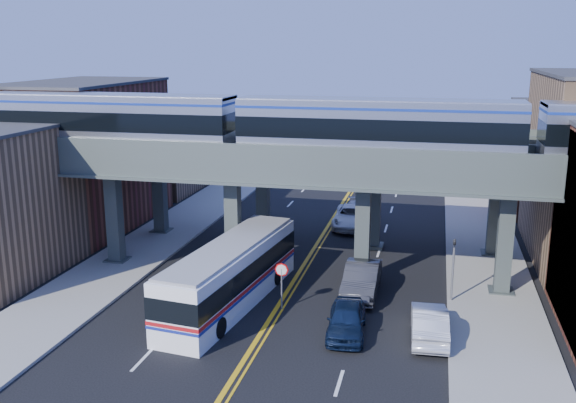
% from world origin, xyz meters
% --- Properties ---
extents(ground, '(120.00, 120.00, 0.00)m').
position_xyz_m(ground, '(0.00, 0.00, 0.00)').
color(ground, black).
rests_on(ground, ground).
extents(sidewalk_west, '(5.00, 70.00, 0.16)m').
position_xyz_m(sidewalk_west, '(-11.50, 10.00, 0.08)').
color(sidewalk_west, gray).
rests_on(sidewalk_west, ground).
extents(sidewalk_east, '(5.00, 70.00, 0.16)m').
position_xyz_m(sidewalk_east, '(11.50, 10.00, 0.08)').
color(sidewalk_east, gray).
rests_on(sidewalk_east, ground).
extents(building_west_b, '(8.00, 14.00, 11.00)m').
position_xyz_m(building_west_b, '(-18.50, 16.00, 5.50)').
color(building_west_b, brown).
rests_on(building_west_b, ground).
extents(building_west_c, '(8.00, 10.00, 8.00)m').
position_xyz_m(building_west_c, '(-18.50, 29.00, 4.00)').
color(building_west_c, '#906C4A').
rests_on(building_west_c, ground).
extents(building_east_c, '(8.00, 10.00, 9.00)m').
position_xyz_m(building_east_c, '(18.50, 29.00, 4.50)').
color(building_east_c, brown).
rests_on(building_east_c, ground).
extents(mural_panel, '(0.10, 9.50, 9.50)m').
position_xyz_m(mural_panel, '(14.55, 4.00, 4.75)').
color(mural_panel, teal).
rests_on(mural_panel, ground).
extents(elevated_viaduct_near, '(52.00, 3.60, 7.40)m').
position_xyz_m(elevated_viaduct_near, '(0.00, 8.00, 6.47)').
color(elevated_viaduct_near, '#39423F').
rests_on(elevated_viaduct_near, ground).
extents(elevated_viaduct_far, '(52.00, 3.60, 7.40)m').
position_xyz_m(elevated_viaduct_far, '(0.00, 15.00, 6.47)').
color(elevated_viaduct_far, '#39423F').
rests_on(elevated_viaduct_far, ground).
extents(transit_train, '(49.04, 3.08, 3.59)m').
position_xyz_m(transit_train, '(4.68, 8.00, 9.34)').
color(transit_train, black).
rests_on(transit_train, elevated_viaduct_near).
extents(stop_sign, '(0.76, 0.09, 2.63)m').
position_xyz_m(stop_sign, '(0.30, 3.00, 1.76)').
color(stop_sign, slate).
rests_on(stop_sign, ground).
extents(traffic_signal, '(0.15, 0.18, 4.10)m').
position_xyz_m(traffic_signal, '(9.20, 6.00, 2.30)').
color(traffic_signal, slate).
rests_on(traffic_signal, ground).
extents(transit_bus, '(4.37, 12.91, 3.26)m').
position_xyz_m(transit_bus, '(-2.59, 3.12, 1.67)').
color(transit_bus, white).
rests_on(transit_bus, ground).
extents(car_lane_a, '(2.17, 4.66, 1.54)m').
position_xyz_m(car_lane_a, '(4.12, 0.74, 0.77)').
color(car_lane_a, '#0D1932').
rests_on(car_lane_a, ground).
extents(car_lane_b, '(1.91, 5.41, 1.78)m').
position_xyz_m(car_lane_b, '(4.22, 6.11, 0.89)').
color(car_lane_b, '#2E2E30').
rests_on(car_lane_b, ground).
extents(car_lane_c, '(2.92, 5.91, 1.61)m').
position_xyz_m(car_lane_c, '(1.80, 19.93, 0.81)').
color(car_lane_c, silver).
rests_on(car_lane_c, ground).
extents(car_lane_d, '(2.67, 5.73, 1.62)m').
position_xyz_m(car_lane_d, '(2.15, 20.95, 0.81)').
color(car_lane_d, '#B4B5BA').
rests_on(car_lane_d, ground).
extents(car_parked_curb, '(1.95, 4.93, 1.60)m').
position_xyz_m(car_parked_curb, '(8.09, 1.21, 0.80)').
color(car_parked_curb, silver).
rests_on(car_parked_curb, ground).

